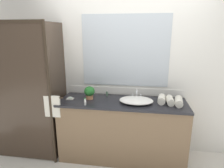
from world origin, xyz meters
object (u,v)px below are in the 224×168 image
Objects in this scene: potted_plant at (89,92)px; soap_dish at (70,98)px; amenity_bottle_body_wash at (85,102)px; amenity_bottle_lotion at (107,93)px; sink_basin at (136,100)px; faucet at (137,95)px; rolled_towel_middle at (170,101)px; rolled_towel_far_edge at (162,99)px; rolled_towel_near_edge at (179,101)px.

potted_plant is 0.30m from soap_dish.
amenity_bottle_lotion is (0.22, 0.42, -0.01)m from amenity_bottle_body_wash.
amenity_bottle_body_wash is at bearing -164.12° from sink_basin.
faucet reaches higher than sink_basin.
amenity_bottle_lotion is (0.23, 0.17, -0.06)m from potted_plant.
amenity_bottle_body_wash is 1.15m from rolled_towel_middle.
potted_plant is (-0.68, -0.13, 0.06)m from faucet.
amenity_bottle_lotion is 0.82m from rolled_towel_far_edge.
soap_dish is 1.42m from rolled_towel_middle.
rolled_towel_near_edge is (1.25, -0.06, -0.05)m from potted_plant.
rolled_towel_far_edge is at bearing 2.00° from soap_dish.
amenity_bottle_body_wash is at bearing -34.45° from soap_dish.
faucet is 0.78m from amenity_bottle_body_wash.
sink_basin is at bearing 179.41° from rolled_towel_near_edge.
potted_plant reaches higher than amenity_bottle_lotion.
amenity_bottle_lotion reaches higher than soap_dish.
rolled_towel_middle is (1.13, 0.21, 0.00)m from amenity_bottle_body_wash.
rolled_towel_far_edge is (1.31, 0.05, 0.04)m from soap_dish.
sink_basin is at bearing 15.88° from amenity_bottle_body_wash.
rolled_towel_near_edge is at bearing -18.82° from faucet.
faucet is at bearing 159.67° from rolled_towel_middle.
rolled_towel_far_edge reaches higher than rolled_towel_near_edge.
rolled_towel_near_edge is at bearing -13.66° from rolled_towel_far_edge.
potted_plant is at bearing 91.10° from amenity_bottle_body_wash.
rolled_towel_middle is at bearing -12.80° from amenity_bottle_lotion.
potted_plant is at bearing 178.18° from rolled_towel_middle.
soap_dish is 1.31m from rolled_towel_far_edge.
amenity_bottle_lotion is at bearing 23.68° from soap_dish.
amenity_bottle_body_wash and rolled_towel_middle have the same top height.
rolled_towel_far_edge is at bearing 13.20° from amenity_bottle_body_wash.
soap_dish is 0.47× the size of rolled_towel_far_edge.
rolled_towel_middle is at bearing 0.65° from soap_dish.
amenity_bottle_body_wash is at bearing -166.80° from rolled_towel_far_edge.
sink_basin is at bearing -26.42° from amenity_bottle_lotion.
rolled_towel_middle is at bearing 2.27° from sink_basin.
soap_dish is 1.53m from rolled_towel_near_edge.
rolled_towel_near_edge is (1.53, -0.01, 0.04)m from soap_dish.
soap_dish is 1.02× the size of amenity_bottle_body_wash.
sink_basin is 0.69m from potted_plant.
amenity_bottle_lotion is at bearing 167.20° from rolled_towel_middle.
faucet is 0.79× the size of rolled_towel_far_edge.
soap_dish is 0.41× the size of rolled_towel_near_edge.
faucet is 0.49m from rolled_towel_middle.
potted_plant reaches higher than amenity_bottle_body_wash.
sink_basin is 2.75× the size of faucet.
soap_dish is 1.21× the size of amenity_bottle_lotion.
faucet is at bearing 29.32° from amenity_bottle_body_wash.
rolled_towel_far_edge reaches higher than amenity_bottle_lotion.
rolled_towel_near_edge is 0.23m from rolled_towel_far_edge.
soap_dish is (-0.96, -0.19, -0.03)m from faucet.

